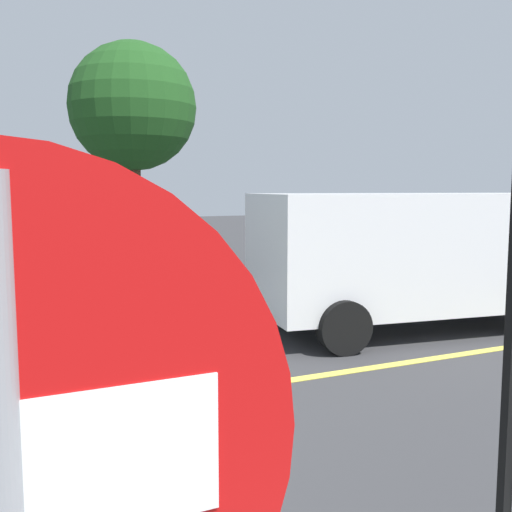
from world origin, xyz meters
The scene contains 4 objects.
ground_plane centered at (0.00, 0.00, 0.00)m, with size 80.00×80.00×0.00m, color #38383A.
lane_marking_centre centered at (3.00, 0.00, 0.01)m, with size 28.00×0.16×0.01m, color #E0D14C.
white_van centered at (6.07, 1.47, 1.27)m, with size 5.41×2.79×2.20m.
tree_left_verge centered at (3.07, 8.32, 4.19)m, with size 3.04×3.04×5.74m.
Camera 1 is at (-0.24, -6.04, 2.28)m, focal length 41.53 mm.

